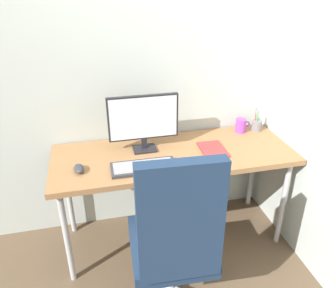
{
  "coord_description": "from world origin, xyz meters",
  "views": [
    {
      "loc": [
        -0.5,
        -1.91,
        1.8
      ],
      "look_at": [
        -0.05,
        -0.06,
        0.83
      ],
      "focal_mm": 35.85,
      "sensor_mm": 36.0,
      "label": 1
    }
  ],
  "objects_px": {
    "monitor": "(143,120)",
    "mouse": "(79,169)",
    "office_chair": "(175,239)",
    "keyboard": "(144,167)",
    "notebook": "(213,150)",
    "pen_holder": "(257,125)",
    "coffee_mug": "(241,125)"
  },
  "relations": [
    {
      "from": "notebook",
      "to": "coffee_mug",
      "type": "xyz_separation_m",
      "value": [
        0.31,
        0.24,
        0.05
      ]
    },
    {
      "from": "monitor",
      "to": "keyboard",
      "type": "distance_m",
      "value": 0.33
    },
    {
      "from": "monitor",
      "to": "pen_holder",
      "type": "relative_size",
      "value": 2.7
    },
    {
      "from": "monitor",
      "to": "coffee_mug",
      "type": "relative_size",
      "value": 4.14
    },
    {
      "from": "office_chair",
      "to": "mouse",
      "type": "distance_m",
      "value": 0.73
    },
    {
      "from": "monitor",
      "to": "coffee_mug",
      "type": "xyz_separation_m",
      "value": [
        0.76,
        0.1,
        -0.16
      ]
    },
    {
      "from": "office_chair",
      "to": "keyboard",
      "type": "bearing_deg",
      "value": 98.64
    },
    {
      "from": "mouse",
      "to": "monitor",
      "type": "bearing_deg",
      "value": 14.47
    },
    {
      "from": "office_chair",
      "to": "keyboard",
      "type": "distance_m",
      "value": 0.52
    },
    {
      "from": "office_chair",
      "to": "coffee_mug",
      "type": "xyz_separation_m",
      "value": [
        0.73,
        0.84,
        0.21
      ]
    },
    {
      "from": "office_chair",
      "to": "monitor",
      "type": "xyz_separation_m",
      "value": [
        -0.02,
        0.73,
        0.37
      ]
    },
    {
      "from": "monitor",
      "to": "notebook",
      "type": "xyz_separation_m",
      "value": [
        0.45,
        -0.13,
        -0.21
      ]
    },
    {
      "from": "keyboard",
      "to": "mouse",
      "type": "distance_m",
      "value": 0.39
    },
    {
      "from": "keyboard",
      "to": "pen_holder",
      "type": "distance_m",
      "value": 1.0
    },
    {
      "from": "pen_holder",
      "to": "keyboard",
      "type": "bearing_deg",
      "value": -159.28
    },
    {
      "from": "monitor",
      "to": "notebook",
      "type": "relative_size",
      "value": 1.95
    },
    {
      "from": "keyboard",
      "to": "notebook",
      "type": "xyz_separation_m",
      "value": [
        0.5,
        0.12,
        -0.0
      ]
    },
    {
      "from": "office_chair",
      "to": "pen_holder",
      "type": "xyz_separation_m",
      "value": [
        0.86,
        0.84,
        0.2
      ]
    },
    {
      "from": "monitor",
      "to": "mouse",
      "type": "bearing_deg",
      "value": -155.76
    },
    {
      "from": "office_chair",
      "to": "notebook",
      "type": "height_order",
      "value": "office_chair"
    },
    {
      "from": "notebook",
      "to": "pen_holder",
      "type": "bearing_deg",
      "value": 29.65
    },
    {
      "from": "monitor",
      "to": "mouse",
      "type": "height_order",
      "value": "monitor"
    },
    {
      "from": "office_chair",
      "to": "keyboard",
      "type": "height_order",
      "value": "office_chair"
    },
    {
      "from": "coffee_mug",
      "to": "monitor",
      "type": "bearing_deg",
      "value": -172.12
    },
    {
      "from": "monitor",
      "to": "pen_holder",
      "type": "height_order",
      "value": "monitor"
    },
    {
      "from": "mouse",
      "to": "notebook",
      "type": "relative_size",
      "value": 0.44
    },
    {
      "from": "keyboard",
      "to": "coffee_mug",
      "type": "height_order",
      "value": "coffee_mug"
    },
    {
      "from": "keyboard",
      "to": "notebook",
      "type": "relative_size",
      "value": 1.69
    },
    {
      "from": "monitor",
      "to": "mouse",
      "type": "xyz_separation_m",
      "value": [
        -0.44,
        -0.2,
        -0.2
      ]
    },
    {
      "from": "office_chair",
      "to": "coffee_mug",
      "type": "bearing_deg",
      "value": 48.89
    },
    {
      "from": "notebook",
      "to": "mouse",
      "type": "bearing_deg",
      "value": -174.32
    },
    {
      "from": "mouse",
      "to": "coffee_mug",
      "type": "height_order",
      "value": "coffee_mug"
    }
  ]
}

